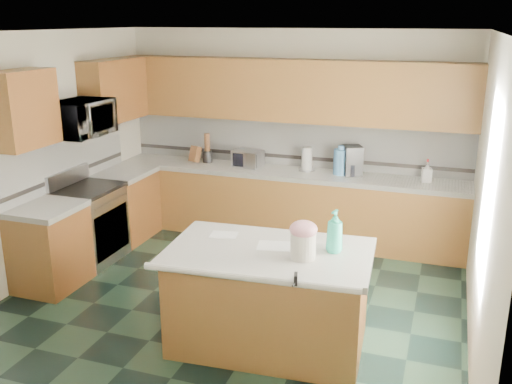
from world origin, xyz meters
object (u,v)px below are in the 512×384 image
at_px(island_top, 269,253).
at_px(coffee_maker, 352,160).
at_px(toaster_oven, 248,158).
at_px(soap_bottle_island, 335,231).
at_px(treat_jar, 303,246).
at_px(island_base, 269,301).
at_px(knife_block, 195,154).

xyz_separation_m(island_top, coffee_maker, (0.24, 2.67, 0.22)).
bearing_deg(island_top, toaster_oven, 109.48).
bearing_deg(soap_bottle_island, treat_jar, -121.76).
bearing_deg(island_base, coffee_maker, 80.86).
bearing_deg(toaster_oven, coffee_maker, 12.62).
height_order(treat_jar, coffee_maker, coffee_maker).
xyz_separation_m(treat_jar, coffee_maker, (-0.08, 2.76, 0.08)).
relative_size(knife_block, toaster_oven, 0.58).
relative_size(toaster_oven, coffee_maker, 1.01).
distance_m(soap_bottle_island, knife_block, 3.51).
distance_m(treat_jar, coffee_maker, 2.76).
xyz_separation_m(soap_bottle_island, coffee_maker, (-0.29, 2.54, -0.00)).
bearing_deg(treat_jar, toaster_oven, 121.29).
relative_size(treat_jar, knife_block, 1.00).
height_order(soap_bottle_island, knife_block, soap_bottle_island).
bearing_deg(island_top, island_base, -3.97).
bearing_deg(knife_block, island_base, -36.69).
relative_size(knife_block, coffee_maker, 0.59).
relative_size(treat_jar, toaster_oven, 0.58).
relative_size(soap_bottle_island, knife_block, 1.70).
bearing_deg(soap_bottle_island, island_top, -152.50).
bearing_deg(knife_block, toaster_oven, 17.35).
bearing_deg(toaster_oven, island_top, -55.17).
bearing_deg(knife_block, coffee_maker, 18.14).
distance_m(island_top, knife_block, 3.27).
bearing_deg(treat_jar, island_base, 168.77).
height_order(soap_bottle_island, toaster_oven, soap_bottle_island).
xyz_separation_m(island_base, treat_jar, (0.32, -0.08, 0.60)).
bearing_deg(toaster_oven, knife_block, -168.62).
bearing_deg(toaster_oven, soap_bottle_island, -44.79).
height_order(island_base, island_top, island_top).
height_order(island_base, coffee_maker, coffee_maker).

